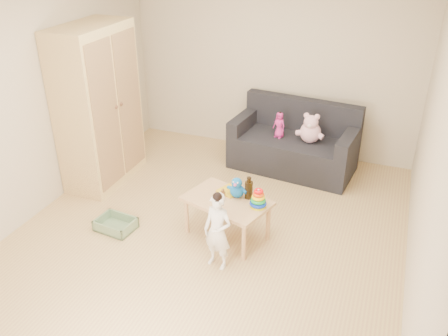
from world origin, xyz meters
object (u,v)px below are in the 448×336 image
at_px(play_table, 227,218).
at_px(toddler, 218,232).
at_px(wardrobe, 98,107).
at_px(sofa, 292,153).

height_order(play_table, toddler, toddler).
bearing_deg(toddler, play_table, 112.14).
distance_m(wardrobe, sofa, 2.57).
xyz_separation_m(wardrobe, toddler, (2.00, -1.13, -0.59)).
bearing_deg(toddler, wardrobe, 162.50).
relative_size(wardrobe, play_table, 2.29).
relative_size(wardrobe, sofa, 1.23).
bearing_deg(sofa, wardrobe, -146.70).
distance_m(sofa, play_table, 1.78).
distance_m(wardrobe, play_table, 2.15).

